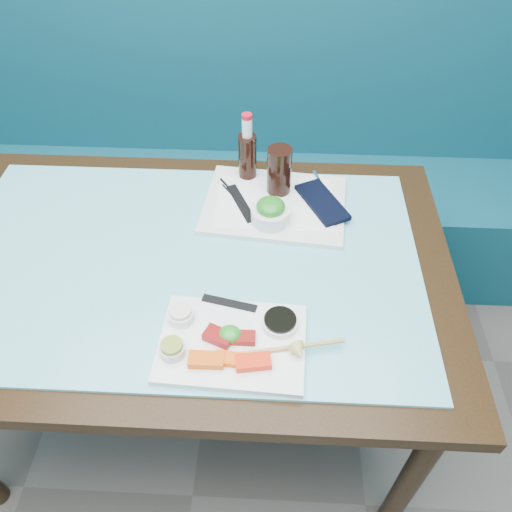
{
  "coord_description": "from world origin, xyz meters",
  "views": [
    {
      "loc": [
        0.23,
        0.58,
        1.7
      ],
      "look_at": [
        0.19,
        1.43,
        0.8
      ],
      "focal_mm": 35.0,
      "sensor_mm": 36.0,
      "label": 1
    }
  ],
  "objects_px": {
    "seaweed_bowl": "(270,214)",
    "sashimi_plate": "(232,344)",
    "cola_bottle_body": "(247,159)",
    "booth_bench": "(222,178)",
    "dining_table": "(187,282)",
    "serving_tray": "(274,205)",
    "cola_glass": "(279,171)"
  },
  "relations": [
    {
      "from": "sashimi_plate",
      "to": "cola_bottle_body",
      "type": "height_order",
      "value": "cola_bottle_body"
    },
    {
      "from": "booth_bench",
      "to": "serving_tray",
      "type": "bearing_deg",
      "value": -69.5
    },
    {
      "from": "booth_bench",
      "to": "seaweed_bowl",
      "type": "xyz_separation_m",
      "value": [
        0.22,
        -0.69,
        0.42
      ]
    },
    {
      "from": "cola_bottle_body",
      "to": "dining_table",
      "type": "bearing_deg",
      "value": -113.2
    },
    {
      "from": "dining_table",
      "to": "serving_tray",
      "type": "height_order",
      "value": "serving_tray"
    },
    {
      "from": "sashimi_plate",
      "to": "booth_bench",
      "type": "bearing_deg",
      "value": 100.45
    },
    {
      "from": "serving_tray",
      "to": "sashimi_plate",
      "type": "bearing_deg",
      "value": -94.25
    },
    {
      "from": "dining_table",
      "to": "sashimi_plate",
      "type": "xyz_separation_m",
      "value": [
        0.15,
        -0.25,
        0.1
      ]
    },
    {
      "from": "booth_bench",
      "to": "cola_glass",
      "type": "xyz_separation_m",
      "value": [
        0.24,
        -0.56,
        0.47
      ]
    },
    {
      "from": "cola_glass",
      "to": "sashimi_plate",
      "type": "bearing_deg",
      "value": -99.89
    },
    {
      "from": "sashimi_plate",
      "to": "dining_table",
      "type": "bearing_deg",
      "value": 122.98
    },
    {
      "from": "dining_table",
      "to": "sashimi_plate",
      "type": "relative_size",
      "value": 4.34
    },
    {
      "from": "sashimi_plate",
      "to": "seaweed_bowl",
      "type": "relative_size",
      "value": 2.99
    },
    {
      "from": "sashimi_plate",
      "to": "cola_glass",
      "type": "xyz_separation_m",
      "value": [
        0.09,
        0.53,
        0.08
      ]
    },
    {
      "from": "booth_bench",
      "to": "cola_glass",
      "type": "relative_size",
      "value": 20.95
    },
    {
      "from": "seaweed_bowl",
      "to": "cola_glass",
      "type": "xyz_separation_m",
      "value": [
        0.02,
        0.13,
        0.05
      ]
    },
    {
      "from": "booth_bench",
      "to": "cola_bottle_body",
      "type": "height_order",
      "value": "booth_bench"
    },
    {
      "from": "booth_bench",
      "to": "sashimi_plate",
      "type": "height_order",
      "value": "booth_bench"
    },
    {
      "from": "cola_glass",
      "to": "serving_tray",
      "type": "bearing_deg",
      "value": -100.3
    },
    {
      "from": "seaweed_bowl",
      "to": "sashimi_plate",
      "type": "bearing_deg",
      "value": -100.26
    },
    {
      "from": "serving_tray",
      "to": "cola_bottle_body",
      "type": "distance_m",
      "value": 0.16
    },
    {
      "from": "cola_glass",
      "to": "dining_table",
      "type": "bearing_deg",
      "value": -131.18
    },
    {
      "from": "booth_bench",
      "to": "sashimi_plate",
      "type": "relative_size",
      "value": 9.31
    },
    {
      "from": "booth_bench",
      "to": "dining_table",
      "type": "xyz_separation_m",
      "value": [
        0.0,
        -0.84,
        0.29
      ]
    },
    {
      "from": "dining_table",
      "to": "cola_bottle_body",
      "type": "bearing_deg",
      "value": 66.8
    },
    {
      "from": "serving_tray",
      "to": "cola_bottle_body",
      "type": "bearing_deg",
      "value": 130.13
    },
    {
      "from": "serving_tray",
      "to": "cola_glass",
      "type": "bearing_deg",
      "value": 85.29
    },
    {
      "from": "sashimi_plate",
      "to": "cola_bottle_body",
      "type": "relative_size",
      "value": 2.1
    },
    {
      "from": "sashimi_plate",
      "to": "serving_tray",
      "type": "bearing_deg",
      "value": 82.87
    },
    {
      "from": "booth_bench",
      "to": "dining_table",
      "type": "distance_m",
      "value": 0.89
    },
    {
      "from": "seaweed_bowl",
      "to": "cola_bottle_body",
      "type": "height_order",
      "value": "cola_bottle_body"
    },
    {
      "from": "sashimi_plate",
      "to": "cola_glass",
      "type": "distance_m",
      "value": 0.54
    }
  ]
}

